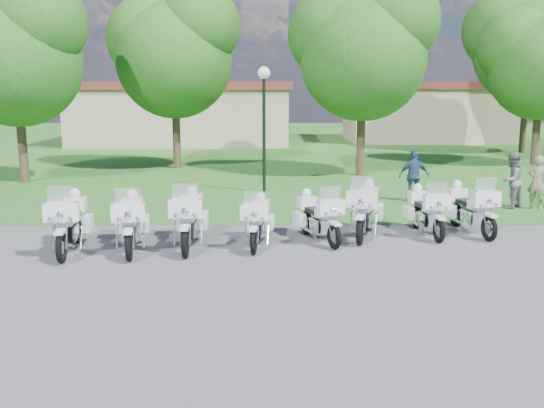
{
  "coord_description": "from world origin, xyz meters",
  "views": [
    {
      "loc": [
        -0.16,
        -13.46,
        3.8
      ],
      "look_at": [
        -0.11,
        1.2,
        0.95
      ],
      "focal_mm": 40.0,
      "sensor_mm": 36.0,
      "label": 1
    }
  ],
  "objects_px": {
    "lamp_post": "(264,99)",
    "motorcycle_7": "(470,208)",
    "motorcycle_6": "(426,210)",
    "bystander_c": "(414,176)",
    "motorcycle_4": "(318,216)",
    "motorcycle_5": "(365,209)",
    "bystander_a": "(537,182)",
    "bystander_b": "(511,181)",
    "motorcycle_3": "(258,220)",
    "motorcycle_1": "(131,222)",
    "motorcycle_2": "(189,218)",
    "motorcycle_0": "(70,222)"
  },
  "relations": [
    {
      "from": "motorcycle_1",
      "to": "bystander_a",
      "type": "xyz_separation_m",
      "value": [
        11.66,
        4.81,
        0.17
      ]
    },
    {
      "from": "bystander_a",
      "to": "motorcycle_6",
      "type": "bearing_deg",
      "value": 81.58
    },
    {
      "from": "bystander_c",
      "to": "motorcycle_7",
      "type": "bearing_deg",
      "value": 91.76
    },
    {
      "from": "lamp_post",
      "to": "bystander_a",
      "type": "bearing_deg",
      "value": -18.98
    },
    {
      "from": "motorcycle_2",
      "to": "motorcycle_4",
      "type": "relative_size",
      "value": 1.19
    },
    {
      "from": "motorcycle_6",
      "to": "bystander_a",
      "type": "distance_m",
      "value": 5.42
    },
    {
      "from": "motorcycle_4",
      "to": "bystander_c",
      "type": "bearing_deg",
      "value": -145.67
    },
    {
      "from": "motorcycle_6",
      "to": "bystander_c",
      "type": "distance_m",
      "value": 4.62
    },
    {
      "from": "motorcycle_2",
      "to": "motorcycle_4",
      "type": "height_order",
      "value": "motorcycle_2"
    },
    {
      "from": "motorcycle_6",
      "to": "bystander_b",
      "type": "relative_size",
      "value": 1.26
    },
    {
      "from": "motorcycle_2",
      "to": "motorcycle_3",
      "type": "xyz_separation_m",
      "value": [
        1.64,
        0.13,
        -0.09
      ]
    },
    {
      "from": "motorcycle_1",
      "to": "motorcycle_2",
      "type": "bearing_deg",
      "value": -176.81
    },
    {
      "from": "motorcycle_0",
      "to": "lamp_post",
      "type": "height_order",
      "value": "lamp_post"
    },
    {
      "from": "motorcycle_3",
      "to": "bystander_c",
      "type": "distance_m",
      "value": 7.62
    },
    {
      "from": "bystander_a",
      "to": "bystander_b",
      "type": "bearing_deg",
      "value": 34.06
    },
    {
      "from": "motorcycle_2",
      "to": "motorcycle_7",
      "type": "xyz_separation_m",
      "value": [
        7.21,
        1.42,
        -0.04
      ]
    },
    {
      "from": "motorcycle_4",
      "to": "bystander_b",
      "type": "relative_size",
      "value": 1.18
    },
    {
      "from": "motorcycle_1",
      "to": "motorcycle_7",
      "type": "distance_m",
      "value": 8.71
    },
    {
      "from": "motorcycle_5",
      "to": "motorcycle_7",
      "type": "bearing_deg",
      "value": -158.11
    },
    {
      "from": "lamp_post",
      "to": "bystander_c",
      "type": "distance_m",
      "value": 5.85
    },
    {
      "from": "motorcycle_0",
      "to": "bystander_a",
      "type": "distance_m",
      "value": 13.96
    },
    {
      "from": "motorcycle_2",
      "to": "motorcycle_4",
      "type": "bearing_deg",
      "value": -171.73
    },
    {
      "from": "motorcycle_1",
      "to": "lamp_post",
      "type": "relative_size",
      "value": 0.53
    },
    {
      "from": "motorcycle_4",
      "to": "lamp_post",
      "type": "xyz_separation_m",
      "value": [
        -1.4,
        6.9,
        2.74
      ]
    },
    {
      "from": "motorcycle_2",
      "to": "motorcycle_7",
      "type": "bearing_deg",
      "value": -170.93
    },
    {
      "from": "motorcycle_4",
      "to": "motorcycle_5",
      "type": "relative_size",
      "value": 0.87
    },
    {
      "from": "lamp_post",
      "to": "motorcycle_5",
      "type": "bearing_deg",
      "value": -67.35
    },
    {
      "from": "lamp_post",
      "to": "motorcycle_7",
      "type": "bearing_deg",
      "value": -47.86
    },
    {
      "from": "motorcycle_5",
      "to": "motorcycle_7",
      "type": "distance_m",
      "value": 2.83
    },
    {
      "from": "motorcycle_3",
      "to": "lamp_post",
      "type": "bearing_deg",
      "value": -85.91
    },
    {
      "from": "motorcycle_1",
      "to": "bystander_c",
      "type": "height_order",
      "value": "bystander_c"
    },
    {
      "from": "motorcycle_1",
      "to": "motorcycle_6",
      "type": "bearing_deg",
      "value": -177.47
    },
    {
      "from": "motorcycle_1",
      "to": "motorcycle_4",
      "type": "xyz_separation_m",
      "value": [
        4.47,
        0.86,
        -0.06
      ]
    },
    {
      "from": "motorcycle_3",
      "to": "motorcycle_4",
      "type": "bearing_deg",
      "value": -158.88
    },
    {
      "from": "motorcycle_0",
      "to": "motorcycle_2",
      "type": "distance_m",
      "value": 2.77
    },
    {
      "from": "motorcycle_7",
      "to": "motorcycle_2",
      "type": "bearing_deg",
      "value": -0.23
    },
    {
      "from": "motorcycle_4",
      "to": "bystander_b",
      "type": "xyz_separation_m",
      "value": [
        6.42,
        4.08,
        0.27
      ]
    },
    {
      "from": "motorcycle_6",
      "to": "lamp_post",
      "type": "xyz_separation_m",
      "value": [
        -4.28,
        6.23,
        2.74
      ]
    },
    {
      "from": "bystander_a",
      "to": "motorcycle_3",
      "type": "bearing_deg",
      "value": 71.13
    },
    {
      "from": "motorcycle_1",
      "to": "motorcycle_2",
      "type": "xyz_separation_m",
      "value": [
        1.33,
        0.29,
        0.02
      ]
    },
    {
      "from": "lamp_post",
      "to": "bystander_b",
      "type": "xyz_separation_m",
      "value": [
        7.82,
        -2.82,
        -2.48
      ]
    },
    {
      "from": "motorcycle_6",
      "to": "bystander_a",
      "type": "relative_size",
      "value": 1.32
    },
    {
      "from": "motorcycle_4",
      "to": "bystander_a",
      "type": "xyz_separation_m",
      "value": [
        7.2,
        3.94,
        0.23
      ]
    },
    {
      "from": "motorcycle_3",
      "to": "bystander_c",
      "type": "relative_size",
      "value": 1.25
    },
    {
      "from": "motorcycle_4",
      "to": "motorcycle_5",
      "type": "distance_m",
      "value": 1.36
    },
    {
      "from": "motorcycle_2",
      "to": "motorcycle_7",
      "type": "relative_size",
      "value": 1.07
    },
    {
      "from": "bystander_b",
      "to": "motorcycle_7",
      "type": "bearing_deg",
      "value": 13.7
    },
    {
      "from": "motorcycle_6",
      "to": "bystander_a",
      "type": "height_order",
      "value": "bystander_a"
    },
    {
      "from": "motorcycle_1",
      "to": "bystander_a",
      "type": "bearing_deg",
      "value": -166.84
    },
    {
      "from": "motorcycle_1",
      "to": "motorcycle_7",
      "type": "xyz_separation_m",
      "value": [
        8.54,
        1.71,
        -0.02
      ]
    }
  ]
}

